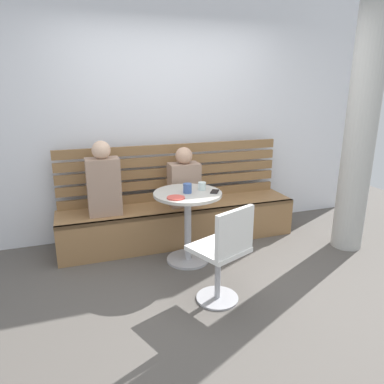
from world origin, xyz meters
TOP-DOWN VIEW (x-y plane):
  - ground at (0.00, 0.00)m, footprint 8.00×8.00m
  - back_wall at (0.00, 1.64)m, footprint 5.20×0.10m
  - concrete_pillar at (1.75, 0.45)m, footprint 0.32×0.32m
  - booth_bench at (0.00, 1.20)m, footprint 2.70×0.52m
  - booth_backrest at (0.00, 1.44)m, footprint 2.65×0.04m
  - cafe_table at (-0.07, 0.69)m, footprint 0.68×0.68m
  - white_chair at (-0.03, -0.12)m, footprint 0.52×0.52m
  - person_adult at (-0.83, 1.18)m, footprint 0.34×0.22m
  - person_child_left at (0.05, 1.19)m, footprint 0.34×0.22m
  - cup_mug_blue at (-0.08, 0.68)m, footprint 0.08×0.08m
  - cup_glass_short at (0.10, 0.73)m, footprint 0.08×0.08m
  - plate_small at (-0.23, 0.55)m, footprint 0.17×0.17m
  - phone_on_table at (0.19, 0.62)m, footprint 0.13×0.16m

SIDE VIEW (x-z plane):
  - ground at x=0.00m, z-range 0.00..0.00m
  - booth_bench at x=0.00m, z-range 0.00..0.44m
  - white_chair at x=-0.03m, z-range 0.04..0.89m
  - cafe_table at x=-0.07m, z-range 0.15..0.89m
  - person_child_left at x=0.05m, z-range 0.40..1.07m
  - phone_on_table at x=0.19m, z-range 0.74..0.75m
  - plate_small at x=-0.23m, z-range 0.74..0.75m
  - booth_backrest at x=0.00m, z-range 0.44..1.11m
  - cup_glass_short at x=0.10m, z-range 0.74..0.82m
  - cup_mug_blue at x=-0.08m, z-range 0.74..0.83m
  - person_adult at x=-0.83m, z-range 0.40..1.18m
  - concrete_pillar at x=1.75m, z-range 0.00..2.80m
  - back_wall at x=0.00m, z-range 0.00..2.90m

